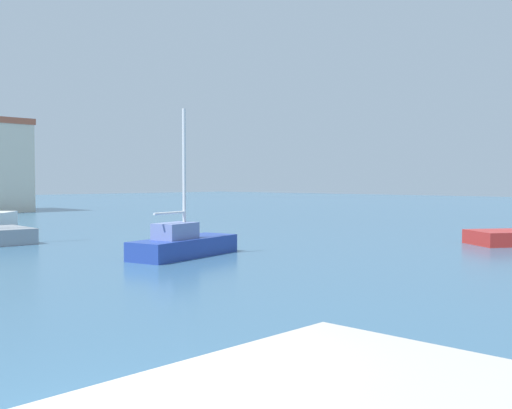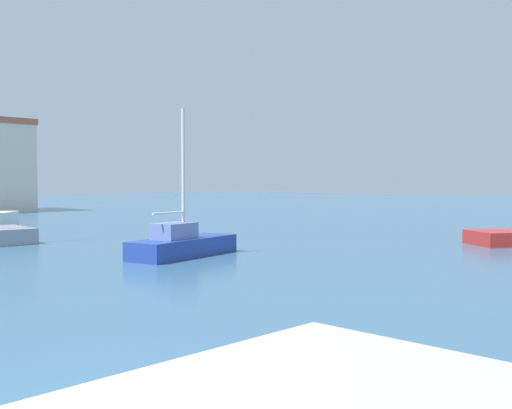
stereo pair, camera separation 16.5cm
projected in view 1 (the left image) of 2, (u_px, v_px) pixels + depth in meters
The scene contains 2 objects.
water at pixel (143, 233), 30.50m from camera, with size 160.00×160.00×0.00m, color #38607F.
sailboat_blue_far_left at pixel (183, 244), 21.02m from camera, with size 4.61×2.31×5.09m.
Camera 1 is at (-3.15, -5.06, 2.63)m, focal length 42.85 mm.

